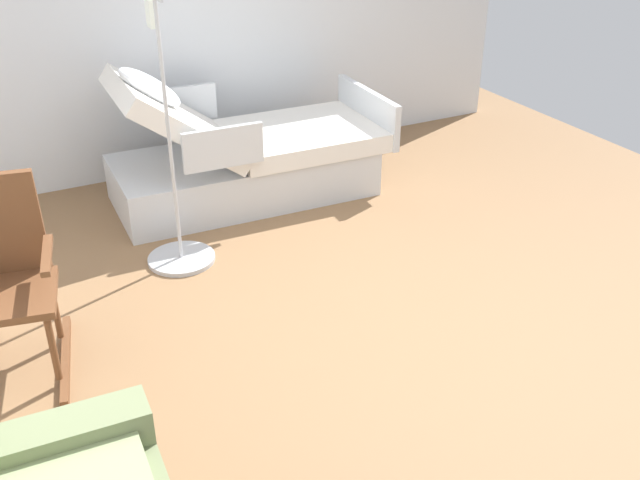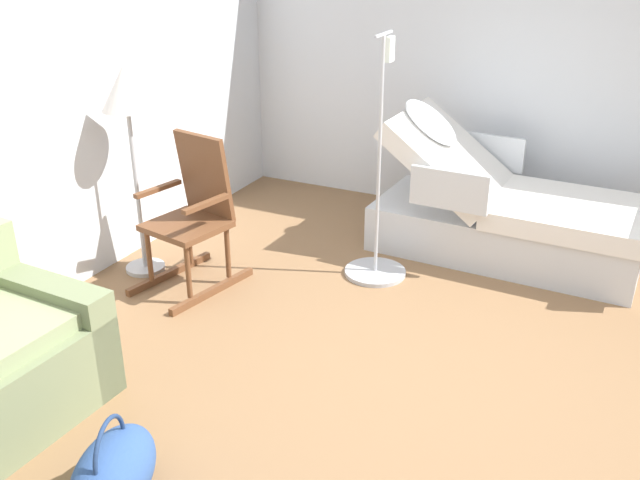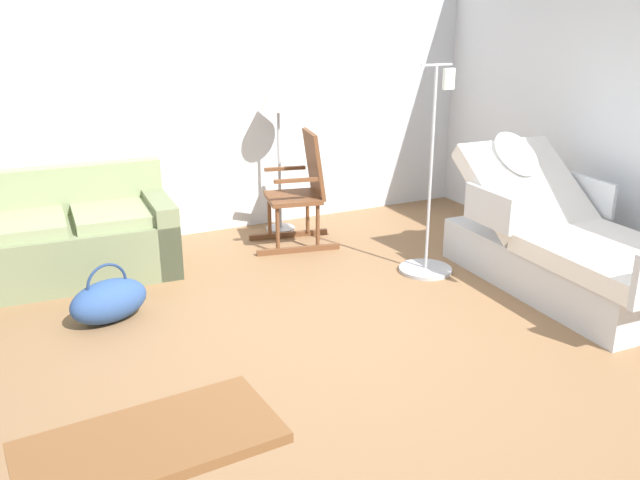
# 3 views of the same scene
# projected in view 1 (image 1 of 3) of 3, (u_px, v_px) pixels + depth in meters

# --- Properties ---
(ground_plane) EXTENTS (6.65, 6.65, 0.00)m
(ground_plane) POSITION_uv_depth(u_px,v_px,m) (375.00, 307.00, 4.38)
(ground_plane) COLOR olive
(hospital_bed) EXTENTS (1.07, 2.09, 1.15)m
(hospital_bed) POSITION_uv_depth(u_px,v_px,m) (244.00, 158.00, 5.60)
(hospital_bed) COLOR silver
(hospital_bed) RESTS_ON ground
(rocking_chair) EXTENTS (0.84, 0.61, 1.05)m
(rocking_chair) POSITION_uv_depth(u_px,v_px,m) (5.00, 281.00, 3.68)
(rocking_chair) COLOR brown
(rocking_chair) RESTS_ON ground
(iv_pole) EXTENTS (0.44, 0.44, 1.69)m
(iv_pole) POSITION_uv_depth(u_px,v_px,m) (178.00, 226.00, 4.75)
(iv_pole) COLOR #B2B5BA
(iv_pole) RESTS_ON ground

